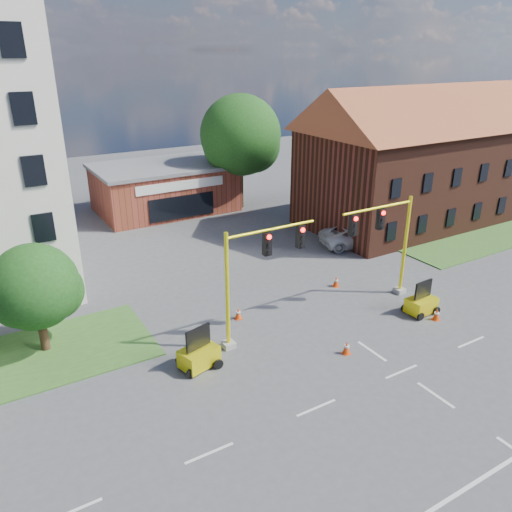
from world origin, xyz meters
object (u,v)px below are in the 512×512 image
signal_mast_east (386,238)px  pickup_white (357,236)px  signal_mast_west (257,270)px  trailer_west (199,355)px  trailer_east (421,304)px

signal_mast_east → pickup_white: bearing=57.6°
signal_mast_west → pickup_white: 15.84m
trailer_west → pickup_white: trailer_west is taller
trailer_east → pickup_white: bearing=64.7°
trailer_west → pickup_white: 19.08m
signal_mast_east → trailer_west: bearing=-176.6°
pickup_white → signal_mast_west: bearing=135.3°
trailer_east → pickup_white: size_ratio=0.34×
signal_mast_west → pickup_white: (13.54, 7.60, -3.13)m
signal_mast_east → trailer_east: size_ratio=3.24×
signal_mast_east → pickup_white: size_ratio=1.09×
trailer_west → trailer_east: bearing=-22.3°
signal_mast_west → signal_mast_east: same height
signal_mast_east → trailer_east: (0.77, -2.45, -3.32)m
signal_mast_east → trailer_west: signal_mast_east is taller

